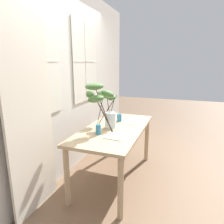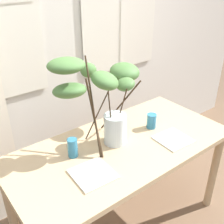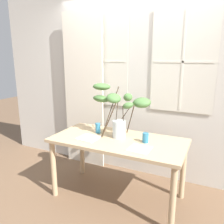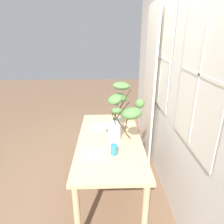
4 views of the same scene
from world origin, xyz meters
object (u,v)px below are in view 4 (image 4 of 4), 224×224
object	(u,v)px
drinking_glass_blue_right	(114,150)
plate_square_right	(94,154)
plate_square_left	(100,127)
dining_table	(110,146)
drinking_glass_blue_left	(116,123)
vase_with_branches	(121,109)

from	to	relation	value
drinking_glass_blue_right	plate_square_right	size ratio (longest dim) A/B	0.50
plate_square_left	plate_square_right	bearing A→B (deg)	-4.10
dining_table	plate_square_left	world-z (taller)	plate_square_left
drinking_glass_blue_right	plate_square_left	size ratio (longest dim) A/B	0.48
dining_table	drinking_glass_blue_right	size ratio (longest dim) A/B	14.05
drinking_glass_blue_left	plate_square_right	bearing A→B (deg)	-22.88
drinking_glass_blue_left	plate_square_left	bearing A→B (deg)	-90.66
plate_square_right	drinking_glass_blue_right	bearing A→B (deg)	90.89
plate_square_left	plate_square_right	xyz separation A→B (m)	(0.65, -0.05, -0.00)
dining_table	plate_square_right	distance (m)	0.38
drinking_glass_blue_right	drinking_glass_blue_left	bearing A→B (deg)	174.65
drinking_glass_blue_left	drinking_glass_blue_right	distance (m)	0.65
drinking_glass_blue_right	plate_square_left	world-z (taller)	drinking_glass_blue_right
dining_table	plate_square_right	xyz separation A→B (m)	(0.33, -0.17, 0.10)
drinking_glass_blue_left	drinking_glass_blue_right	bearing A→B (deg)	-5.35
plate_square_left	plate_square_right	size ratio (longest dim) A/B	1.04
drinking_glass_blue_left	drinking_glass_blue_right	world-z (taller)	drinking_glass_blue_left
drinking_glass_blue_right	plate_square_left	bearing A→B (deg)	-165.58
dining_table	drinking_glass_blue_left	distance (m)	0.37
dining_table	plate_square_left	size ratio (longest dim) A/B	6.79
drinking_glass_blue_left	drinking_glass_blue_right	size ratio (longest dim) A/B	1.14
vase_with_branches	plate_square_left	size ratio (longest dim) A/B	3.42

